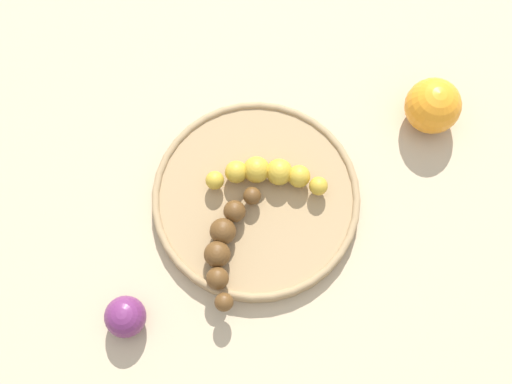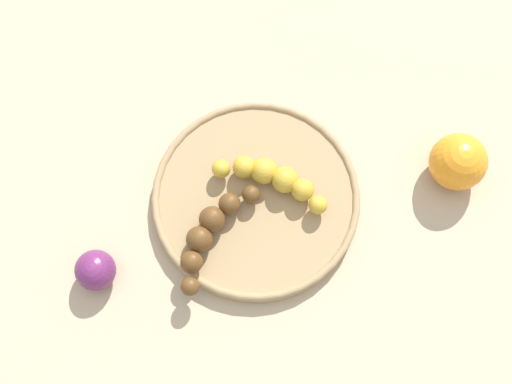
% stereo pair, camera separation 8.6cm
% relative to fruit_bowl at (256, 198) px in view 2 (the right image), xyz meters
% --- Properties ---
extents(ground_plane, '(2.40, 2.40, 0.00)m').
position_rel_fruit_bowl_xyz_m(ground_plane, '(0.00, 0.00, -0.01)').
color(ground_plane, tan).
extents(fruit_bowl, '(0.28, 0.28, 0.02)m').
position_rel_fruit_bowl_xyz_m(fruit_bowl, '(0.00, 0.00, 0.00)').
color(fruit_bowl, '#A08259').
rests_on(fruit_bowl, ground_plane).
extents(banana_spotted, '(0.12, 0.12, 0.04)m').
position_rel_fruit_bowl_xyz_m(banana_spotted, '(0.01, -0.03, 0.02)').
color(banana_spotted, gold).
rests_on(banana_spotted, fruit_bowl).
extents(banana_overripe, '(0.11, 0.14, 0.03)m').
position_rel_fruit_bowl_xyz_m(banana_overripe, '(-0.02, 0.08, 0.02)').
color(banana_overripe, '#593819').
rests_on(banana_overripe, fruit_bowl).
extents(orange_fruit, '(0.08, 0.08, 0.08)m').
position_rel_fruit_bowl_xyz_m(orange_fruit, '(-0.07, -0.26, 0.03)').
color(orange_fruit, orange).
rests_on(orange_fruit, ground_plane).
extents(plum_purple, '(0.05, 0.05, 0.05)m').
position_rel_fruit_bowl_xyz_m(plum_purple, '(-0.01, 0.23, 0.01)').
color(plum_purple, '#662659').
rests_on(plum_purple, ground_plane).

